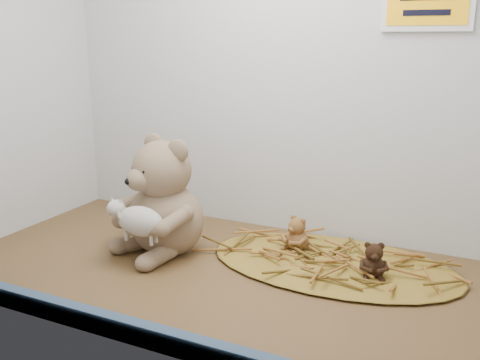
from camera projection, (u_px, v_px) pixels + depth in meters
The scene contains 7 objects.
alcove_shell at pixel (252, 48), 105.63cm from camera, with size 120.40×60.20×90.40cm.
front_rail at pixel (151, 336), 83.95cm from camera, with size 119.28×2.20×3.60cm, color #32475F.
straw_bed at pixel (332, 263), 113.91cm from camera, with size 54.18×31.46×1.05cm, color brown.
main_teddy at pixel (165, 195), 118.48cm from camera, with size 21.41×22.60×26.55cm, color #93725A, non-canonical shape.
toy_lamb at pixel (140, 221), 111.01cm from camera, with size 13.70×8.36×8.85cm, color beige, non-canonical shape.
mini_teddy_tan at pixel (297, 232), 119.50cm from camera, with size 6.28×6.63×7.79cm, color brown, non-canonical shape.
mini_teddy_brown at pixel (374, 258), 106.09cm from camera, with size 5.84×6.17×7.25cm, color black, non-canonical shape.
Camera 1 is at (44.84, -90.13, 47.34)cm, focal length 40.00 mm.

